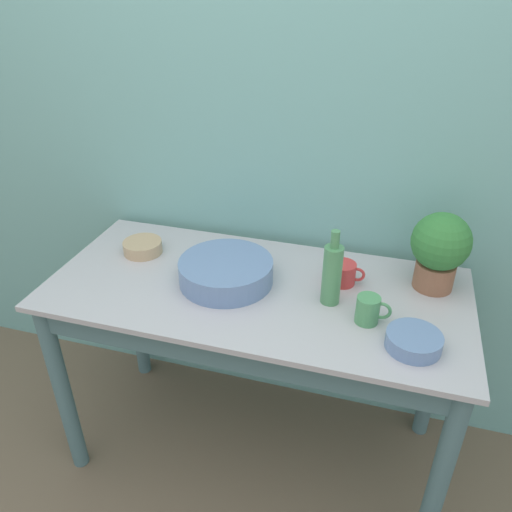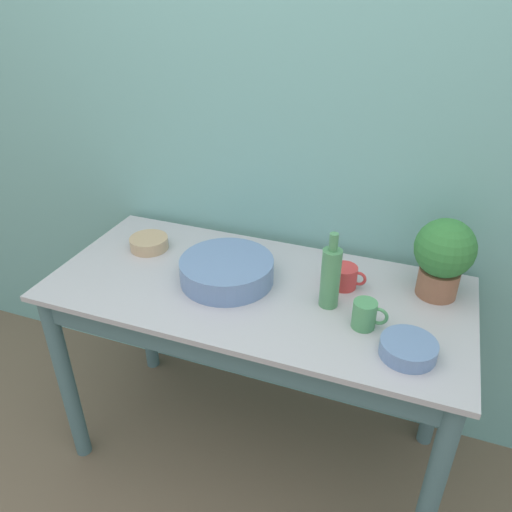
% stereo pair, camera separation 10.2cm
% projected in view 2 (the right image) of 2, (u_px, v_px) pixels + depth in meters
% --- Properties ---
extents(wall_back, '(6.00, 0.05, 2.40)m').
position_uv_depth(wall_back, '(293.00, 137.00, 1.78)').
color(wall_back, '#70ADA8').
rests_on(wall_back, ground_plane).
extents(counter_table, '(1.41, 0.65, 0.80)m').
position_uv_depth(counter_table, '(253.00, 327.00, 1.74)').
color(counter_table, slate).
rests_on(counter_table, ground_plane).
extents(potted_plant, '(0.19, 0.19, 0.27)m').
position_uv_depth(potted_plant, '(444.00, 255.00, 1.57)').
color(potted_plant, '#8C5B42').
rests_on(potted_plant, counter_table).
extents(bowl_wash_large, '(0.32, 0.32, 0.08)m').
position_uv_depth(bowl_wash_large, '(227.00, 270.00, 1.69)').
color(bowl_wash_large, '#6684B2').
rests_on(bowl_wash_large, counter_table).
extents(bottle_tall, '(0.06, 0.06, 0.26)m').
position_uv_depth(bottle_tall, '(331.00, 276.00, 1.54)').
color(bottle_tall, '#4C8C59').
rests_on(bottle_tall, counter_table).
extents(mug_green, '(0.11, 0.07, 0.09)m').
position_uv_depth(mug_green, '(365.00, 315.00, 1.47)').
color(mug_green, '#4C935B').
rests_on(mug_green, counter_table).
extents(mug_red, '(0.12, 0.09, 0.08)m').
position_uv_depth(mug_red, '(344.00, 277.00, 1.66)').
color(mug_red, '#C63838').
rests_on(mug_red, counter_table).
extents(bowl_small_tan, '(0.14, 0.14, 0.05)m').
position_uv_depth(bowl_small_tan, '(149.00, 243.00, 1.89)').
color(bowl_small_tan, tan).
rests_on(bowl_small_tan, counter_table).
extents(bowl_small_blue, '(0.16, 0.16, 0.05)m').
position_uv_depth(bowl_small_blue, '(408.00, 349.00, 1.38)').
color(bowl_small_blue, '#6684B2').
rests_on(bowl_small_blue, counter_table).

